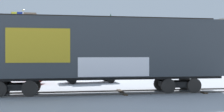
# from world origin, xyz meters

# --- Properties ---
(ground_plane) EXTENTS (260.00, 260.00, 0.00)m
(ground_plane) POSITION_xyz_m (0.00, 0.00, 0.00)
(ground_plane) COLOR #B2B5BC
(track) EXTENTS (60.02, 3.19, 0.08)m
(track) POSITION_xyz_m (0.43, 0.00, 0.04)
(track) COLOR #4C4742
(track) RESTS_ON ground_plane
(freight_car) EXTENTS (15.63, 3.06, 4.77)m
(freight_car) POSITION_xyz_m (0.72, -0.00, 2.73)
(freight_car) COLOR #33383D
(freight_car) RESTS_ON ground_plane
(flagpole) EXTENTS (1.30, 0.28, 7.23)m
(flagpole) POSITION_xyz_m (-6.11, 13.47, 4.54)
(flagpole) COLOR silver
(flagpole) RESTS_ON ground_plane
(hillside) EXTENTS (145.23, 34.54, 13.19)m
(hillside) POSITION_xyz_m (0.04, 60.36, 4.59)
(hillside) COLOR gray
(hillside) RESTS_ON ground_plane
(parked_car_red) EXTENTS (4.58, 2.40, 1.63)m
(parked_car_red) POSITION_xyz_m (-5.31, 6.21, 0.82)
(parked_car_red) COLOR #B21E1E
(parked_car_red) RESTS_ON ground_plane
(parked_car_white) EXTENTS (4.97, 2.40, 1.82)m
(parked_car_white) POSITION_xyz_m (0.61, 6.47, 0.88)
(parked_car_white) COLOR silver
(parked_car_white) RESTS_ON ground_plane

